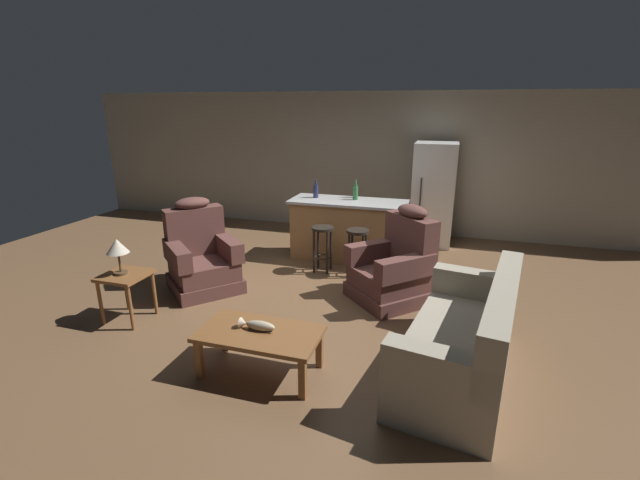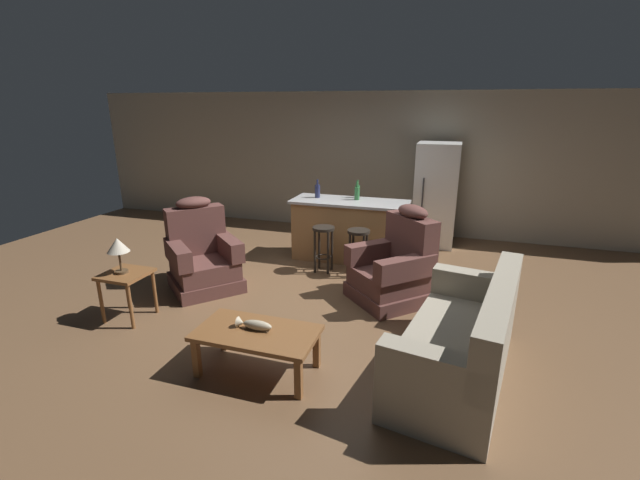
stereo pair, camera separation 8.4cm
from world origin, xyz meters
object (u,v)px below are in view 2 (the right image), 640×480
object	(u,v)px
bar_stool_left	(324,241)
bottle_short_amber	(357,193)
refrigerator	(436,195)
recliner_near_island	(395,268)
bottle_wine_dark	(317,191)
end_table	(126,281)
table_lamp	(118,247)
recliner_near_lamp	(202,257)
fish_figurine	(254,325)
bottle_tall_green	(357,191)
coffee_table	(257,336)
couch	(463,343)
kitchen_island	(349,230)
bar_stool_right	(358,244)

from	to	relation	value
bar_stool_left	bottle_short_amber	xyz separation A→B (m)	(0.31, 0.73, 0.58)
bar_stool_left	refrigerator	distance (m)	2.37
recliner_near_island	bottle_wine_dark	distance (m)	2.08
end_table	table_lamp	size ratio (longest dim) A/B	1.37
recliner_near_lamp	end_table	bearing A→B (deg)	-65.20
fish_figurine	bottle_tall_green	size ratio (longest dim) A/B	1.22
coffee_table	end_table	bearing A→B (deg)	165.04
coffee_table	couch	xyz separation A→B (m)	(1.78, 0.50, -0.02)
recliner_near_island	kitchen_island	distance (m)	1.57
recliner_near_lamp	bottle_wine_dark	bearing A→B (deg)	100.45
bottle_wine_dark	bar_stool_left	bearing A→B (deg)	-65.22
kitchen_island	bar_stool_left	distance (m)	0.67
bar_stool_right	bottle_short_amber	distance (m)	0.95
end_table	kitchen_island	size ratio (longest dim) A/B	0.31
recliner_near_lamp	bar_stool_right	bearing A→B (deg)	70.43
fish_figurine	recliner_near_lamp	world-z (taller)	recliner_near_lamp
coffee_table	table_lamp	size ratio (longest dim) A/B	2.68
end_table	bar_stool_left	xyz separation A→B (m)	(1.69, 2.08, 0.01)
end_table	bottle_tall_green	world-z (taller)	bottle_tall_green
table_lamp	kitchen_island	bearing A→B (deg)	54.56
end_table	bar_stool_right	bearing A→B (deg)	43.34
refrigerator	recliner_near_island	bearing A→B (deg)	-97.00
fish_figurine	table_lamp	distance (m)	1.96
bottle_tall_green	bottle_short_amber	bearing A→B (deg)	-79.16
coffee_table	recliner_near_lamp	xyz separation A→B (m)	(-1.55, 1.54, 0.06)
fish_figurine	bottle_short_amber	world-z (taller)	bottle_short_amber
recliner_near_island	refrigerator	bearing A→B (deg)	-141.94
kitchen_island	bottle_tall_green	world-z (taller)	bottle_tall_green
end_table	bottle_short_amber	size ratio (longest dim) A/B	2.00
recliner_near_lamp	bar_stool_left	bearing A→B (deg)	78.79
coffee_table	bottle_short_amber	world-z (taller)	bottle_short_amber
bar_stool_right	refrigerator	world-z (taller)	refrigerator
kitchen_island	bottle_tall_green	bearing A→B (deg)	78.29
bottle_short_amber	bottle_wine_dark	distance (m)	0.63
coffee_table	bar_stool_right	bearing A→B (deg)	82.52
end_table	refrigerator	xyz separation A→B (m)	(3.13, 3.91, 0.42)
couch	bottle_wine_dark	world-z (taller)	bottle_wine_dark
coffee_table	bottle_tall_green	world-z (taller)	bottle_tall_green
bottle_short_amber	bar_stool_left	bearing A→B (deg)	-113.34
kitchen_island	recliner_near_lamp	bearing A→B (deg)	-133.73
couch	bottle_tall_green	world-z (taller)	bottle_tall_green
bottle_short_amber	bottle_wine_dark	world-z (taller)	bottle_wine_dark
end_table	kitchen_island	distance (m)	3.32
fish_figurine	couch	world-z (taller)	couch
coffee_table	bottle_short_amber	bearing A→B (deg)	87.69
end_table	recliner_near_lamp	bearing A→B (deg)	73.13
couch	refrigerator	bearing A→B (deg)	-72.50
recliner_near_island	table_lamp	size ratio (longest dim) A/B	2.93
table_lamp	bottle_short_amber	distance (m)	3.48
coffee_table	kitchen_island	world-z (taller)	kitchen_island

